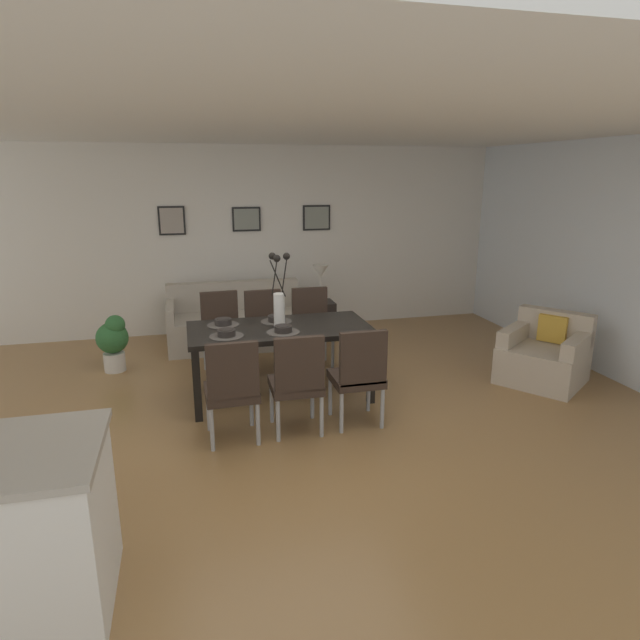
{
  "coord_description": "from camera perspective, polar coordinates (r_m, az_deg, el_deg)",
  "views": [
    {
      "loc": [
        -0.93,
        -4.49,
        2.22
      ],
      "look_at": [
        0.33,
        0.53,
        0.81
      ],
      "focal_mm": 30.35,
      "sensor_mm": 36.0,
      "label": 1
    }
  ],
  "objects": [
    {
      "name": "dining_chair_near_right",
      "position": [
        6.25,
        -10.34,
        -0.9
      ],
      "size": [
        0.47,
        0.47,
        0.92
      ],
      "color": "#33261E",
      "rests_on": "ground"
    },
    {
      "name": "dining_chair_far_left",
      "position": [
        4.68,
        -2.42,
        -6.21
      ],
      "size": [
        0.45,
        0.45,
        0.92
      ],
      "color": "#33261E",
      "rests_on": "ground"
    },
    {
      "name": "bowl_far_right",
      "position": [
        5.58,
        -4.65,
        0.22
      ],
      "size": [
        0.17,
        0.17,
        0.07
      ],
      "color": "#2D2826",
      "rests_on": "dining_table"
    },
    {
      "name": "placemat_near_right",
      "position": [
        5.53,
        -10.16,
        -0.51
      ],
      "size": [
        0.32,
        0.32,
        0.01
      ],
      "primitive_type": "cylinder",
      "color": "#4C4742",
      "rests_on": "dining_table"
    },
    {
      "name": "dining_chair_far_right",
      "position": [
        6.25,
        -5.8,
        -0.73
      ],
      "size": [
        0.46,
        0.46,
        0.92
      ],
      "color": "#33261E",
      "rests_on": "ground"
    },
    {
      "name": "dining_chair_mid_left",
      "position": [
        4.84,
        4.12,
        -5.5
      ],
      "size": [
        0.44,
        0.44,
        0.92
      ],
      "color": "#33261E",
      "rests_on": "ground"
    },
    {
      "name": "framed_picture_center",
      "position": [
        7.75,
        -7.76,
        10.49
      ],
      "size": [
        0.4,
        0.03,
        0.34
      ],
      "color": "black"
    },
    {
      "name": "bowl_near_left",
      "position": [
        5.14,
        -9.84,
        -1.28
      ],
      "size": [
        0.17,
        0.17,
        0.07
      ],
      "color": "#2D2826",
      "rests_on": "dining_table"
    },
    {
      "name": "ground_plane",
      "position": [
        5.1,
        -2.21,
        -10.59
      ],
      "size": [
        9.0,
        9.0,
        0.0
      ],
      "primitive_type": "plane",
      "color": "olive"
    },
    {
      "name": "ceiling_panel",
      "position": [
        5.0,
        -3.55,
        20.02
      ],
      "size": [
        9.0,
        7.2,
        0.08
      ],
      "primitive_type": "cube",
      "color": "white"
    },
    {
      "name": "armchair",
      "position": [
        6.41,
        22.58,
        -3.55
      ],
      "size": [
        1.12,
        1.12,
        0.75
      ],
      "color": "#B7A893",
      "rests_on": "ground"
    },
    {
      "name": "sofa",
      "position": [
        7.28,
        -8.8,
        -0.41
      ],
      "size": [
        1.77,
        0.84,
        0.8
      ],
      "color": "#B2A899",
      "rests_on": "ground"
    },
    {
      "name": "dining_chair_mid_right",
      "position": [
        6.35,
        -0.89,
        -0.38
      ],
      "size": [
        0.45,
        0.45,
        0.92
      ],
      "color": "#33261E",
      "rests_on": "ground"
    },
    {
      "name": "placemat_near_left",
      "position": [
        5.15,
        -9.83,
        -1.68
      ],
      "size": [
        0.32,
        0.32,
        0.01
      ],
      "primitive_type": "cylinder",
      "color": "#4C4742",
      "rests_on": "dining_table"
    },
    {
      "name": "side_table",
      "position": [
        7.46,
        0.06,
        -0.0
      ],
      "size": [
        0.36,
        0.36,
        0.52
      ],
      "primitive_type": "cube",
      "color": "black",
      "rests_on": "ground"
    },
    {
      "name": "placemat_far_right",
      "position": [
        5.59,
        -4.64,
        -0.15
      ],
      "size": [
        0.32,
        0.32,
        0.01
      ],
      "primitive_type": "cylinder",
      "color": "#4C4742",
      "rests_on": "dining_table"
    },
    {
      "name": "table_lamp",
      "position": [
        7.32,
        0.06,
        4.78
      ],
      "size": [
        0.22,
        0.22,
        0.51
      ],
      "color": "beige",
      "rests_on": "side_table"
    },
    {
      "name": "framed_picture_right",
      "position": [
        7.93,
        -0.36,
        10.73
      ],
      "size": [
        0.4,
        0.03,
        0.36
      ],
      "color": "black"
    },
    {
      "name": "dining_table",
      "position": [
        5.42,
        -4.27,
        -1.52
      ],
      "size": [
        1.8,
        0.89,
        0.74
      ],
      "color": "black",
      "rests_on": "ground"
    },
    {
      "name": "back_wall_panel",
      "position": [
        7.85,
        -7.31,
        8.38
      ],
      "size": [
        9.0,
        0.1,
        2.6
      ],
      "primitive_type": "cube",
      "color": "silver",
      "rests_on": "ground"
    },
    {
      "name": "potted_plant",
      "position": [
        6.63,
        -20.98,
        -2.0
      ],
      "size": [
        0.36,
        0.36,
        0.67
      ],
      "color": "silver",
      "rests_on": "ground"
    },
    {
      "name": "placemat_far_left",
      "position": [
        5.21,
        -3.9,
        -1.28
      ],
      "size": [
        0.32,
        0.32,
        0.01
      ],
      "primitive_type": "cylinder",
      "color": "#4C4742",
      "rests_on": "dining_table"
    },
    {
      "name": "dining_chair_near_left",
      "position": [
        4.59,
        -9.25,
        -6.86
      ],
      "size": [
        0.45,
        0.45,
        0.92
      ],
      "color": "#33261E",
      "rests_on": "ground"
    },
    {
      "name": "side_window_wall",
      "position": [
        6.77,
        28.82,
        5.54
      ],
      "size": [
        0.1,
        6.3,
        2.6
      ],
      "primitive_type": "cube",
      "color": "white",
      "rests_on": "ground"
    },
    {
      "name": "centerpiece_vase",
      "position": [
        5.33,
        -4.33,
        2.21
      ],
      "size": [
        0.21,
        0.23,
        0.73
      ],
      "color": "white",
      "rests_on": "dining_table"
    },
    {
      "name": "bowl_far_left",
      "position": [
        5.2,
        -3.91,
        -0.88
      ],
      "size": [
        0.17,
        0.17,
        0.07
      ],
      "color": "#2D2826",
      "rests_on": "dining_table"
    },
    {
      "name": "framed_picture_left",
      "position": [
        7.7,
        -15.36,
        10.07
      ],
      "size": [
        0.35,
        0.03,
        0.39
      ],
      "color": "black"
    },
    {
      "name": "bowl_near_right",
      "position": [
        5.52,
        -10.18,
        -0.14
      ],
      "size": [
        0.17,
        0.17,
        0.07
      ],
      "color": "#2D2826",
      "rests_on": "dining_table"
    }
  ]
}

